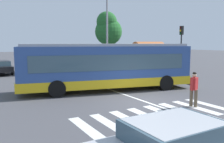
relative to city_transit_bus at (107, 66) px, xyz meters
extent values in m
plane|color=#47474C|center=(0.16, -3.90, -1.59)|extent=(160.00, 160.00, 0.00)
cylinder|color=black|center=(3.89, 0.35, -1.09)|extent=(1.04, 0.51, 1.00)
cylinder|color=black|center=(3.38, -1.94, -1.09)|extent=(1.04, 0.51, 1.00)
cylinder|color=black|center=(-2.99, 1.86, -1.09)|extent=(1.04, 0.51, 1.00)
cylinder|color=black|center=(-3.49, -0.43, -1.09)|extent=(1.04, 0.51, 1.00)
cube|color=#2D4C8E|center=(-0.02, 0.00, 0.04)|extent=(11.29, 4.85, 2.55)
cube|color=gold|center=(-0.02, 0.00, -0.96)|extent=(11.40, 4.90, 0.55)
cube|color=#3D5666|center=(-0.02, 0.00, 0.34)|extent=(10.01, 4.62, 0.96)
cube|color=#3D5666|center=(5.35, -1.18, 0.24)|extent=(0.52, 2.20, 1.63)
cube|color=black|center=(5.35, -1.18, 1.13)|extent=(0.47, 1.91, 0.28)
cube|color=#99999E|center=(-0.02, 0.00, 1.39)|extent=(10.81, 4.56, 0.16)
cube|color=#28282B|center=(5.46, -1.20, -1.16)|extent=(0.66, 2.52, 0.36)
cylinder|color=brown|center=(1.68, -5.65, -1.16)|extent=(0.16, 0.16, 0.85)
cylinder|color=brown|center=(1.77, -5.86, -1.16)|extent=(0.16, 0.16, 0.85)
cube|color=#B22323|center=(1.72, -5.75, -0.44)|extent=(0.47, 0.39, 0.60)
cylinder|color=#B22323|center=(1.50, -5.84, -0.47)|extent=(0.10, 0.10, 0.55)
cylinder|color=#B22323|center=(1.95, -5.66, -0.47)|extent=(0.10, 0.10, 0.55)
sphere|color=tan|center=(1.72, -5.75, -0.03)|extent=(0.22, 0.22, 0.22)
sphere|color=black|center=(1.72, -5.75, 0.04)|extent=(0.19, 0.19, 0.19)
cylinder|color=black|center=(-2.13, -9.03, -1.27)|extent=(0.64, 0.20, 0.64)
cube|color=#3D5666|center=(-3.61, -9.88, -0.47)|extent=(2.17, 1.61, 0.44)
cube|color=#B7BABF|center=(-3.61, -9.88, -0.28)|extent=(1.99, 1.54, 0.09)
cylinder|color=black|center=(-4.42, 13.77, -1.27)|extent=(0.20, 0.64, 0.64)
cylinder|color=black|center=(-4.43, 10.98, -1.27)|extent=(0.20, 0.64, 0.64)
cube|color=black|center=(-5.26, 12.37, -0.95)|extent=(1.83, 4.50, 0.52)
cube|color=#3D5666|center=(-5.26, 12.28, -0.47)|extent=(1.61, 2.16, 0.44)
cube|color=black|center=(-5.26, 12.28, -0.28)|extent=(1.53, 1.98, 0.09)
cylinder|color=black|center=(-3.16, 13.53, -1.27)|extent=(0.24, 0.65, 0.64)
cylinder|color=black|center=(-1.49, 13.41, -1.27)|extent=(0.24, 0.65, 0.64)
cylinder|color=black|center=(-3.35, 10.75, -1.27)|extent=(0.24, 0.65, 0.64)
cylinder|color=black|center=(-1.68, 10.63, -1.27)|extent=(0.24, 0.65, 0.64)
cube|color=#B7BABF|center=(-2.42, 12.08, -0.95)|extent=(2.13, 4.62, 0.52)
cube|color=#3D5666|center=(-2.42, 11.99, -0.47)|extent=(1.75, 2.27, 0.44)
cube|color=#B7BABF|center=(-2.42, 11.99, -0.28)|extent=(1.66, 2.08, 0.09)
cylinder|color=black|center=(-0.53, 13.69, -1.27)|extent=(0.21, 0.64, 0.64)
cylinder|color=black|center=(1.15, 13.71, -1.27)|extent=(0.21, 0.64, 0.64)
cylinder|color=black|center=(-0.50, 10.90, -1.27)|extent=(0.21, 0.64, 0.64)
cylinder|color=black|center=(1.18, 10.92, -1.27)|extent=(0.21, 0.64, 0.64)
cube|color=#AD1E1E|center=(0.33, 12.30, -0.95)|extent=(1.87, 4.52, 0.52)
cube|color=#3D5666|center=(0.33, 12.21, -0.47)|extent=(1.63, 2.18, 0.44)
cube|color=#AD1E1E|center=(0.33, 12.21, -0.28)|extent=(1.55, 2.00, 0.09)
cylinder|color=black|center=(1.97, 13.49, -1.27)|extent=(0.22, 0.64, 0.64)
cylinder|color=black|center=(3.64, 13.45, -1.27)|extent=(0.22, 0.64, 0.64)
cylinder|color=black|center=(1.90, 10.71, -1.27)|extent=(0.22, 0.64, 0.64)
cylinder|color=black|center=(3.58, 10.66, -1.27)|extent=(0.22, 0.64, 0.64)
cube|color=#234293|center=(2.77, 12.08, -0.95)|extent=(1.93, 4.54, 0.52)
cube|color=#3D5666|center=(2.77, 11.99, -0.47)|extent=(1.66, 2.20, 0.44)
cube|color=#234293|center=(2.77, 11.99, -0.28)|extent=(1.58, 2.02, 0.09)
cylinder|color=#28282B|center=(11.15, 4.36, 0.38)|extent=(0.14, 0.14, 3.94)
cube|color=black|center=(11.15, 4.36, 2.80)|extent=(0.28, 0.32, 0.90)
cylinder|color=#410907|center=(10.98, 4.36, 3.07)|extent=(0.04, 0.20, 0.20)
cylinder|color=yellow|center=(10.98, 4.36, 2.77)|extent=(0.04, 0.20, 0.20)
cylinder|color=#093B10|center=(10.98, 4.36, 2.47)|extent=(0.04, 0.20, 0.20)
cylinder|color=#28282B|center=(7.75, 7.70, -0.44)|extent=(0.12, 0.12, 2.30)
cylinder|color=#28282B|center=(11.35, 7.70, -0.44)|extent=(0.12, 0.12, 2.30)
cube|color=slate|center=(9.55, 8.40, -0.32)|extent=(3.46, 0.04, 1.93)
cylinder|color=#BC602D|center=(9.55, 7.70, 0.89)|extent=(3.68, 1.54, 1.54)
cube|color=#4C3823|center=(9.55, 7.70, -1.14)|extent=(2.88, 0.36, 0.08)
cylinder|color=#939399|center=(4.80, 8.71, 3.04)|extent=(0.20, 0.20, 9.26)
cylinder|color=brown|center=(7.71, 13.66, 0.08)|extent=(0.36, 0.36, 3.34)
sphere|color=#236028|center=(7.71, 13.66, 2.97)|extent=(3.48, 3.48, 3.48)
sphere|color=#236028|center=(7.38, 13.53, 4.19)|extent=(2.61, 2.61, 2.61)
cube|color=silver|center=(-4.06, -5.93, -1.58)|extent=(0.45, 2.81, 0.01)
cube|color=silver|center=(-3.10, -5.93, -1.58)|extent=(0.45, 2.81, 0.01)
cube|color=silver|center=(-2.14, -5.93, -1.58)|extent=(0.45, 2.81, 0.01)
cube|color=silver|center=(-1.18, -5.93, -1.58)|extent=(0.45, 2.81, 0.01)
cube|color=silver|center=(-0.22, -5.93, -1.58)|extent=(0.45, 2.81, 0.01)
cube|color=silver|center=(0.74, -5.93, -1.58)|extent=(0.45, 2.81, 0.01)
cube|color=silver|center=(1.70, -5.93, -1.58)|extent=(0.45, 2.81, 0.01)
cube|color=silver|center=(2.66, -5.93, -1.58)|extent=(0.45, 2.81, 0.01)
cube|color=silver|center=(0.28, -1.90, -1.58)|extent=(0.16, 24.00, 0.01)
camera|label=1|loc=(-7.48, -13.78, 1.54)|focal=38.56mm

